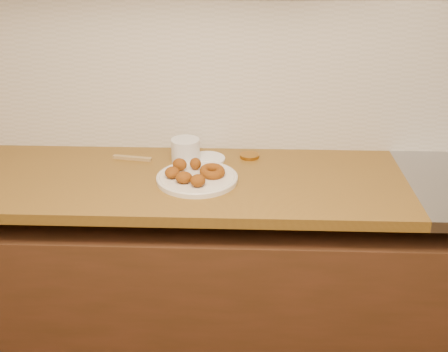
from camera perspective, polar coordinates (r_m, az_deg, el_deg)
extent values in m
cube|color=tan|center=(2.25, 4.98, 13.62)|extent=(4.00, 0.02, 2.70)
cube|color=#532C1B|center=(2.36, 4.42, -11.56)|extent=(3.60, 0.60, 0.77)
cube|color=brown|center=(2.17, -12.53, -0.43)|extent=(2.30, 0.62, 0.04)
cube|color=beige|center=(2.27, 4.85, 9.85)|extent=(3.60, 0.02, 0.60)
cylinder|color=silver|center=(2.07, -2.75, -0.26)|extent=(0.30, 0.30, 0.02)
torus|color=brown|center=(2.07, -1.22, 0.48)|extent=(0.13, 0.13, 0.04)
ellipsoid|color=brown|center=(2.11, -4.52, 1.18)|extent=(0.07, 0.07, 0.05)
ellipsoid|color=brown|center=(2.06, -5.29, 0.36)|extent=(0.06, 0.06, 0.04)
ellipsoid|color=brown|center=(2.01, -4.11, -0.14)|extent=(0.06, 0.05, 0.04)
ellipsoid|color=brown|center=(1.98, -2.67, -0.46)|extent=(0.08, 0.08, 0.04)
ellipsoid|color=brown|center=(2.12, -2.92, 1.26)|extent=(0.06, 0.06, 0.04)
cylinder|color=silver|center=(2.22, -3.94, 2.60)|extent=(0.11, 0.11, 0.09)
cylinder|color=white|center=(2.25, -1.75, 1.76)|extent=(0.19, 0.19, 0.01)
cylinder|color=#A16C21|center=(2.27, 2.61, 2.06)|extent=(0.10, 0.10, 0.01)
cube|color=#A3834C|center=(2.28, -9.30, 1.81)|extent=(0.16, 0.05, 0.01)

